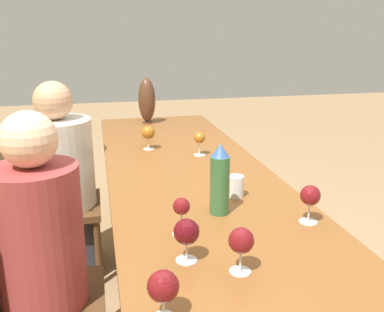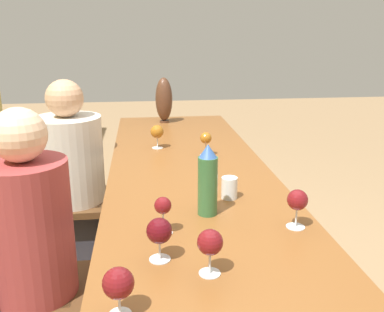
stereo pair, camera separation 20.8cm
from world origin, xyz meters
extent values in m
cube|color=brown|center=(0.00, 0.00, 0.75)|extent=(3.17, 0.82, 0.04)
cylinder|color=brown|center=(1.49, -0.31, 0.36)|extent=(0.07, 0.07, 0.73)
cylinder|color=brown|center=(1.49, 0.31, 0.36)|extent=(0.07, 0.07, 0.73)
cylinder|color=#336638|center=(-0.32, -0.01, 0.88)|extent=(0.08, 0.08, 0.23)
cone|color=#33599E|center=(-0.32, -0.01, 1.02)|extent=(0.07, 0.07, 0.05)
cylinder|color=silver|center=(-0.18, -0.12, 0.81)|extent=(0.07, 0.07, 0.09)
cylinder|color=#4C2D1E|center=(1.38, 0.07, 0.77)|extent=(0.07, 0.07, 0.01)
ellipsoid|color=#4C2D1E|center=(1.38, 0.07, 0.95)|extent=(0.13, 0.13, 0.33)
cylinder|color=silver|center=(0.46, -0.12, 0.77)|extent=(0.07, 0.07, 0.00)
cylinder|color=silver|center=(0.46, -0.12, 0.81)|extent=(0.01, 0.01, 0.07)
sphere|color=#995B19|center=(0.46, -0.12, 0.87)|extent=(0.07, 0.07, 0.07)
cylinder|color=silver|center=(-0.47, 0.17, 0.77)|extent=(0.07, 0.07, 0.00)
cylinder|color=silver|center=(-0.47, 0.17, 0.81)|extent=(0.01, 0.01, 0.08)
sphere|color=maroon|center=(-0.47, 0.17, 0.87)|extent=(0.06, 0.06, 0.06)
cylinder|color=silver|center=(-0.91, 0.31, 0.80)|extent=(0.01, 0.01, 0.06)
sphere|color=maroon|center=(-0.91, 0.31, 0.86)|extent=(0.08, 0.08, 0.08)
cylinder|color=silver|center=(-0.65, 0.19, 0.77)|extent=(0.07, 0.07, 0.00)
cylinder|color=silver|center=(-0.65, 0.19, 0.80)|extent=(0.01, 0.01, 0.06)
sphere|color=#510C14|center=(-0.65, 0.19, 0.87)|extent=(0.08, 0.08, 0.08)
cylinder|color=silver|center=(-0.48, -0.31, 0.77)|extent=(0.07, 0.07, 0.00)
cylinder|color=silver|center=(-0.48, -0.31, 0.81)|extent=(0.01, 0.01, 0.07)
sphere|color=maroon|center=(-0.48, -0.31, 0.88)|extent=(0.08, 0.08, 0.08)
cylinder|color=silver|center=(0.65, 0.15, 0.77)|extent=(0.07, 0.07, 0.00)
cylinder|color=silver|center=(0.65, 0.15, 0.80)|extent=(0.01, 0.01, 0.07)
sphere|color=#995B19|center=(0.65, 0.15, 0.87)|extent=(0.08, 0.08, 0.08)
cylinder|color=silver|center=(-0.75, 0.05, 0.77)|extent=(0.07, 0.07, 0.00)
cylinder|color=silver|center=(-0.75, 0.05, 0.80)|extent=(0.01, 0.01, 0.07)
sphere|color=maroon|center=(-0.75, 0.05, 0.87)|extent=(0.08, 0.08, 0.08)
cube|color=brown|center=(-0.30, 0.67, 0.43)|extent=(0.44, 0.44, 0.04)
cube|color=brown|center=(0.66, 0.67, 0.43)|extent=(0.44, 0.44, 0.04)
cube|color=brown|center=(0.66, 0.87, 0.69)|extent=(0.40, 0.03, 0.47)
cylinder|color=brown|center=(0.47, 0.48, 0.21)|extent=(0.04, 0.04, 0.41)
cylinder|color=brown|center=(0.85, 0.48, 0.21)|extent=(0.04, 0.04, 0.41)
cylinder|color=brown|center=(0.47, 0.86, 0.21)|extent=(0.04, 0.04, 0.41)
cylinder|color=brown|center=(0.85, 0.86, 0.21)|extent=(0.04, 0.04, 0.41)
cylinder|color=#993838|center=(-0.30, 0.67, 0.73)|extent=(0.32, 0.32, 0.55)
sphere|color=beige|center=(-0.30, 0.67, 1.10)|extent=(0.20, 0.20, 0.20)
cube|color=#2D2D38|center=(0.66, 0.60, 0.23)|extent=(0.30, 0.22, 0.45)
cylinder|color=beige|center=(0.66, 0.67, 0.71)|extent=(0.40, 0.40, 0.52)
sphere|color=tan|center=(0.66, 0.67, 1.08)|extent=(0.22, 0.22, 0.22)
camera|label=1|loc=(-1.81, 0.44, 1.47)|focal=40.00mm
camera|label=2|loc=(-1.85, 0.23, 1.47)|focal=40.00mm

